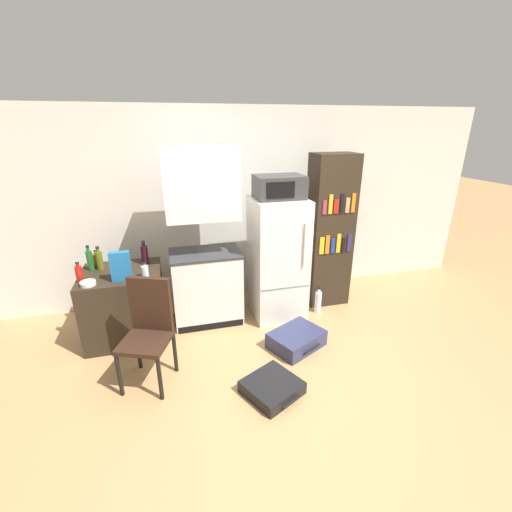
# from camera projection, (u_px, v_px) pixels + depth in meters

# --- Properties ---
(ground_plane) EXTENTS (24.00, 24.00, 0.00)m
(ground_plane) POSITION_uv_depth(u_px,v_px,m) (288.00, 386.00, 3.10)
(ground_plane) COLOR tan
(wall_back) EXTENTS (6.40, 0.10, 2.44)m
(wall_back) POSITION_uv_depth(u_px,v_px,m) (254.00, 205.00, 4.51)
(wall_back) COLOR silver
(wall_back) RESTS_ON ground_plane
(side_table) EXTENTS (0.81, 0.72, 0.76)m
(side_table) POSITION_uv_depth(u_px,v_px,m) (125.00, 304.00, 3.74)
(side_table) COLOR #2D2319
(side_table) RESTS_ON ground_plane
(kitchen_hutch) EXTENTS (0.80, 0.52, 2.00)m
(kitchen_hutch) POSITION_uv_depth(u_px,v_px,m) (205.00, 246.00, 3.85)
(kitchen_hutch) COLOR silver
(kitchen_hutch) RESTS_ON ground_plane
(refrigerator) EXTENTS (0.60, 0.66, 1.45)m
(refrigerator) POSITION_uv_depth(u_px,v_px,m) (277.00, 258.00, 4.07)
(refrigerator) COLOR silver
(refrigerator) RESTS_ON ground_plane
(microwave) EXTENTS (0.53, 0.40, 0.25)m
(microwave) POSITION_uv_depth(u_px,v_px,m) (279.00, 187.00, 3.76)
(microwave) COLOR #333333
(microwave) RESTS_ON refrigerator
(bookshelf) EXTENTS (0.52, 0.37, 1.91)m
(bookshelf) POSITION_uv_depth(u_px,v_px,m) (329.00, 232.00, 4.28)
(bookshelf) COLOR #2D2319
(bookshelf) RESTS_ON ground_plane
(bottle_olive_oil) EXTENTS (0.07, 0.07, 0.26)m
(bottle_olive_oil) POSITION_uv_depth(u_px,v_px,m) (99.00, 260.00, 3.63)
(bottle_olive_oil) COLOR #566619
(bottle_olive_oil) RESTS_ON side_table
(bottle_green_tall) EXTENTS (0.06, 0.06, 0.28)m
(bottle_green_tall) POSITION_uv_depth(u_px,v_px,m) (90.00, 260.00, 3.61)
(bottle_green_tall) COLOR #1E6028
(bottle_green_tall) RESTS_ON side_table
(bottle_ketchup_red) EXTENTS (0.07, 0.07, 0.21)m
(bottle_ketchup_red) POSITION_uv_depth(u_px,v_px,m) (79.00, 273.00, 3.35)
(bottle_ketchup_red) COLOR #AD1914
(bottle_ketchup_red) RESTS_ON side_table
(bottle_wine_dark) EXTENTS (0.07, 0.07, 0.27)m
(bottle_wine_dark) POSITION_uv_depth(u_px,v_px,m) (144.00, 254.00, 3.77)
(bottle_wine_dark) COLOR black
(bottle_wine_dark) RESTS_ON side_table
(bottle_amber_beer) EXTENTS (0.08, 0.08, 0.18)m
(bottle_amber_beer) POSITION_uv_depth(u_px,v_px,m) (97.00, 259.00, 3.73)
(bottle_amber_beer) COLOR brown
(bottle_amber_beer) RESTS_ON side_table
(bottle_clear_short) EXTENTS (0.07, 0.07, 0.16)m
(bottle_clear_short) POSITION_uv_depth(u_px,v_px,m) (145.00, 271.00, 3.46)
(bottle_clear_short) COLOR silver
(bottle_clear_short) RESTS_ON side_table
(bowl) EXTENTS (0.14, 0.14, 0.04)m
(bowl) POSITION_uv_depth(u_px,v_px,m) (88.00, 283.00, 3.30)
(bowl) COLOR silver
(bowl) RESTS_ON side_table
(cereal_box) EXTENTS (0.19, 0.07, 0.30)m
(cereal_box) POSITION_uv_depth(u_px,v_px,m) (121.00, 266.00, 3.36)
(cereal_box) COLOR #1E66A8
(cereal_box) RESTS_ON side_table
(chair) EXTENTS (0.52, 0.52, 0.97)m
(chair) POSITION_uv_depth(u_px,v_px,m) (148.00, 324.00, 3.03)
(chair) COLOR black
(chair) RESTS_ON ground_plane
(suitcase_large_flat) EXTENTS (0.66, 0.60, 0.17)m
(suitcase_large_flat) POSITION_uv_depth(u_px,v_px,m) (296.00, 339.00, 3.63)
(suitcase_large_flat) COLOR navy
(suitcase_large_flat) RESTS_ON ground_plane
(suitcase_small_flat) EXTENTS (0.58, 0.58, 0.11)m
(suitcase_small_flat) POSITION_uv_depth(u_px,v_px,m) (272.00, 387.00, 3.01)
(suitcase_small_flat) COLOR black
(suitcase_small_flat) RESTS_ON ground_plane
(water_bottle_front) EXTENTS (0.08, 0.08, 0.35)m
(water_bottle_front) POSITION_uv_depth(u_px,v_px,m) (318.00, 301.00, 4.28)
(water_bottle_front) COLOR silver
(water_bottle_front) RESTS_ON ground_plane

